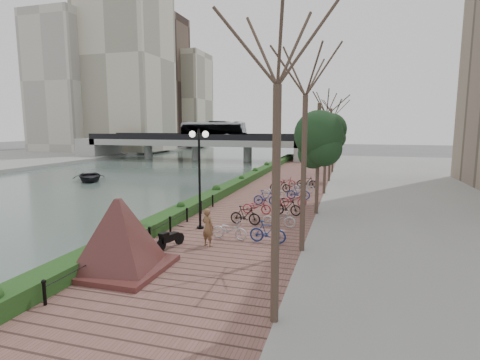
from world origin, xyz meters
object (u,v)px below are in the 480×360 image
at_px(pedestrian, 208,227).
at_px(motorcycle, 170,238).
at_px(granite_monument, 119,234).
at_px(lamppost, 199,158).
at_px(boat, 90,177).

bearing_deg(pedestrian, motorcycle, 44.96).
bearing_deg(granite_monument, lamppost, 83.78).
distance_m(granite_monument, lamppost, 6.44).
height_order(pedestrian, boat, pedestrian).
height_order(lamppost, boat, lamppost).
xyz_separation_m(granite_monument, pedestrian, (2.05, 3.45, -0.50)).
bearing_deg(granite_monument, boat, 130.24).
relative_size(granite_monument, pedestrian, 3.00).
distance_m(lamppost, boat, 24.24).
distance_m(granite_monument, motorcycle, 2.98).
bearing_deg(lamppost, pedestrian, -60.99).
distance_m(granite_monument, boat, 27.74).
distance_m(motorcycle, pedestrian, 1.66).
bearing_deg(lamppost, granite_monument, -96.22).
bearing_deg(granite_monument, pedestrian, 59.27).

